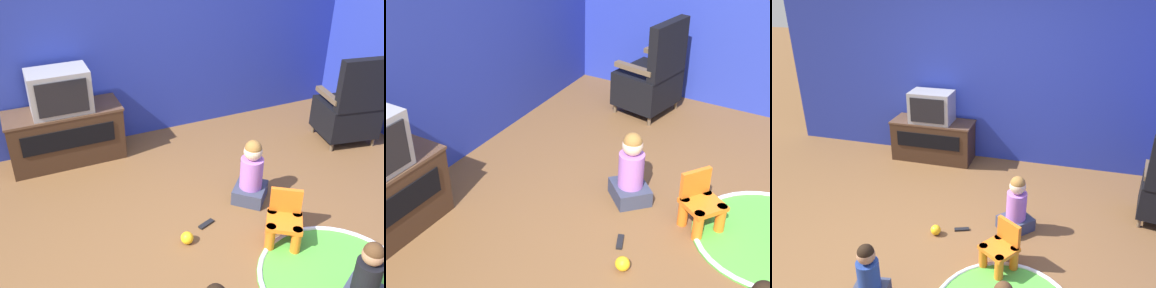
% 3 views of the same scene
% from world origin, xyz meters
% --- Properties ---
extents(ground_plane, '(30.00, 30.00, 0.00)m').
position_xyz_m(ground_plane, '(0.00, 0.00, 0.00)').
color(ground_plane, brown).
extents(wall_back, '(5.82, 0.12, 2.71)m').
position_xyz_m(wall_back, '(-0.09, 2.19, 1.36)').
color(wall_back, '#23339E').
rests_on(wall_back, ground_plane).
extents(tv_cabinet, '(1.14, 0.44, 0.57)m').
position_xyz_m(tv_cabinet, '(-0.70, 1.90, 0.30)').
color(tv_cabinet, '#382316').
rests_on(tv_cabinet, ground_plane).
extents(television, '(0.57, 0.38, 0.42)m').
position_xyz_m(television, '(-0.70, 1.88, 0.78)').
color(television, '#939399').
rests_on(television, tv_cabinet).
extents(yellow_kid_chair, '(0.38, 0.37, 0.44)m').
position_xyz_m(yellow_kid_chair, '(0.63, -0.05, 0.18)').
color(yellow_kid_chair, orange).
rests_on(yellow_kid_chair, ground_plane).
extents(child_watching_center, '(0.30, 0.28, 0.53)m').
position_xyz_m(child_watching_center, '(-0.30, -0.69, 0.23)').
color(child_watching_center, '#33384C').
rests_on(child_watching_center, ground_plane).
extents(child_watching_right, '(0.41, 0.41, 0.61)m').
position_xyz_m(child_watching_right, '(0.68, 0.55, 0.26)').
color(child_watching_right, '#33384C').
rests_on(child_watching_right, ground_plane).
extents(toy_ball, '(0.10, 0.10, 0.10)m').
position_xyz_m(toy_ball, '(-0.08, 0.24, 0.05)').
color(toy_ball, yellow).
rests_on(toy_ball, ground_plane).
extents(remote_control, '(0.16, 0.09, 0.02)m').
position_xyz_m(remote_control, '(0.16, 0.37, 0.01)').
color(remote_control, black).
rests_on(remote_control, ground_plane).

